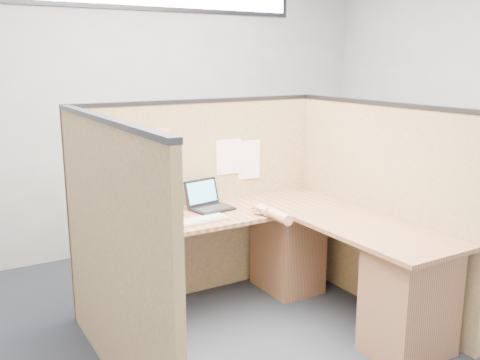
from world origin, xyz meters
TOP-DOWN VIEW (x-y plane):
  - floor at (0.00, 0.00)m, footprint 5.00×5.00m
  - wall_back at (0.00, 2.25)m, footprint 5.00×0.00m
  - cubicle_partitions at (0.00, 0.43)m, footprint 2.06×1.83m
  - l_desk at (0.18, 0.29)m, footprint 1.95×1.75m
  - laptop at (-0.04, 0.81)m, footprint 0.32×0.32m
  - keyboard at (-0.25, 0.52)m, footprint 0.40×0.16m
  - mouse at (0.21, 0.48)m, footprint 0.11×0.07m
  - hand_forearm at (0.22, 0.33)m, footprint 0.11×0.39m
  - blue_poster at (-0.88, 0.97)m, footprint 0.18×0.02m
  - american_flag at (-0.41, 0.96)m, footprint 0.22×0.01m
  - file_holder at (-0.35, 0.94)m, footprint 0.25×0.05m
  - paper_left at (0.38, 0.97)m, footprint 0.25×0.03m
  - paper_right at (0.23, 0.97)m, footprint 0.22×0.01m

SIDE VIEW (x-z plane):
  - floor at x=0.00m, z-range 0.00..0.00m
  - l_desk at x=0.18m, z-range 0.03..0.76m
  - keyboard at x=-0.25m, z-range 0.73..0.76m
  - mouse at x=0.21m, z-range 0.73..0.78m
  - cubicle_partitions at x=0.00m, z-range 0.00..1.53m
  - hand_forearm at x=0.22m, z-range 0.73..0.81m
  - laptop at x=-0.04m, z-range 0.68..0.89m
  - paper_left at x=0.38m, z-range 0.88..1.19m
  - file_holder at x=-0.35m, z-range 0.90..1.22m
  - paper_right at x=0.23m, z-range 0.93..1.21m
  - american_flag at x=-0.41m, z-range 1.06..1.44m
  - blue_poster at x=-0.88m, z-range 1.16..1.40m
  - wall_back at x=0.00m, z-range -1.10..3.90m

